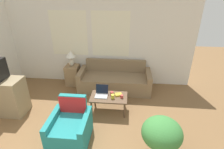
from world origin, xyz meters
name	(u,v)px	position (x,y,z in m)	size (l,w,h in m)	color
wall_back	(93,42)	(0.00, 3.64, 1.31)	(5.97, 0.06, 2.60)	white
couch	(115,80)	(0.71, 3.20, 0.27)	(2.09, 0.84, 0.82)	#846B4C
armchair	(71,128)	(0.01, 1.11, 0.27)	(0.73, 0.80, 0.84)	teal
tv_dresser	(1,96)	(-1.88, 1.80, 0.44)	(1.11, 0.53, 0.89)	#998460
side_table	(73,75)	(-0.62, 3.33, 0.32)	(0.40, 0.40, 0.63)	#937551
table_lamp	(71,56)	(-0.62, 3.33, 0.94)	(0.29, 0.29, 0.47)	beige
coffee_table	(109,98)	(0.66, 2.07, 0.37)	(0.87, 0.52, 0.42)	brown
laptop	(102,93)	(0.48, 2.11, 0.48)	(0.29, 0.28, 0.23)	#B7B7BC
cup_navy	(122,96)	(0.97, 2.04, 0.46)	(0.07, 0.07, 0.07)	#B23D38
cup_yellow	(113,96)	(0.76, 2.00, 0.47)	(0.09, 0.09, 0.10)	gold
cup_white	(112,94)	(0.73, 2.11, 0.48)	(0.08, 0.08, 0.11)	#B23D38
book_red	(118,94)	(0.88, 2.15, 0.44)	(0.20, 0.18, 0.04)	gold
potted_plant	(162,134)	(1.69, 0.87, 0.51)	(0.69, 0.69, 0.79)	#BCB2A3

